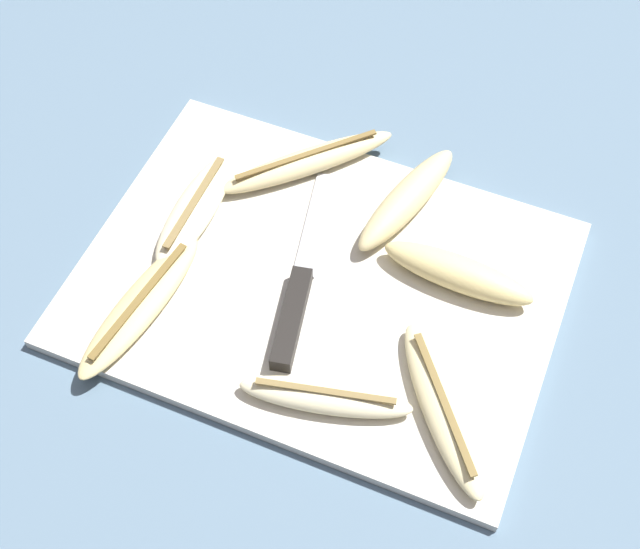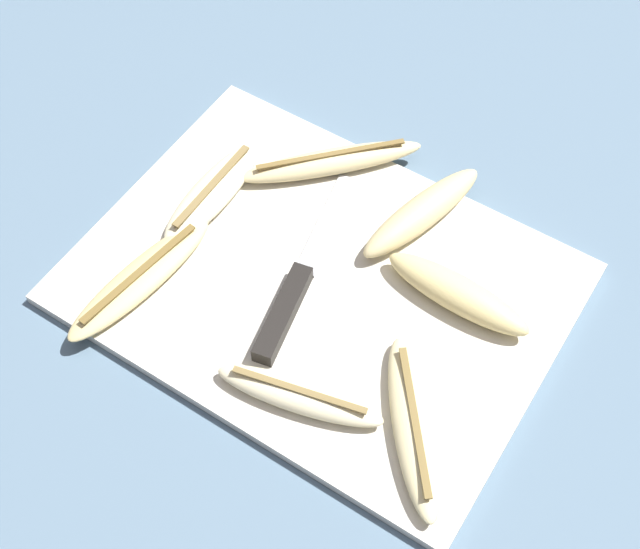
{
  "view_description": "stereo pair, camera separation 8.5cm",
  "coord_description": "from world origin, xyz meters",
  "px_view_note": "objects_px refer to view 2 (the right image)",
  "views": [
    {
      "loc": [
        0.18,
        -0.44,
        0.75
      ],
      "look_at": [
        0.0,
        0.0,
        0.02
      ],
      "focal_mm": 50.0,
      "sensor_mm": 36.0,
      "label": 1
    },
    {
      "loc": [
        0.26,
        -0.4,
        0.75
      ],
      "look_at": [
        0.0,
        0.0,
        0.02
      ],
      "focal_mm": 50.0,
      "sensor_mm": 36.0,
      "label": 2
    }
  ],
  "objects_px": {
    "banana_soft_right": "(414,425)",
    "banana_bright_far": "(213,192)",
    "banana_ripe_center": "(331,162)",
    "banana_pale_long": "(300,396)",
    "banana_spotted_left": "(141,278)",
    "banana_mellow_near": "(422,212)",
    "knife": "(292,296)",
    "banana_golden_short": "(458,293)"
  },
  "relations": [
    {
      "from": "banana_bright_far",
      "to": "banana_ripe_center",
      "type": "bearing_deg",
      "value": 51.02
    },
    {
      "from": "knife",
      "to": "banana_soft_right",
      "type": "xyz_separation_m",
      "value": [
        0.17,
        -0.06,
        0.0
      ]
    },
    {
      "from": "knife",
      "to": "banana_golden_short",
      "type": "height_order",
      "value": "banana_golden_short"
    },
    {
      "from": "banana_mellow_near",
      "to": "banana_pale_long",
      "type": "bearing_deg",
      "value": -88.26
    },
    {
      "from": "banana_soft_right",
      "to": "banana_mellow_near",
      "type": "relative_size",
      "value": 0.98
    },
    {
      "from": "knife",
      "to": "banana_pale_long",
      "type": "distance_m",
      "value": 0.11
    },
    {
      "from": "banana_spotted_left",
      "to": "banana_mellow_near",
      "type": "relative_size",
      "value": 1.13
    },
    {
      "from": "banana_golden_short",
      "to": "banana_soft_right",
      "type": "height_order",
      "value": "banana_golden_short"
    },
    {
      "from": "knife",
      "to": "banana_pale_long",
      "type": "height_order",
      "value": "banana_pale_long"
    },
    {
      "from": "banana_ripe_center",
      "to": "banana_pale_long",
      "type": "xyz_separation_m",
      "value": [
        0.12,
        -0.25,
        -0.0
      ]
    },
    {
      "from": "banana_ripe_center",
      "to": "banana_bright_far",
      "type": "height_order",
      "value": "banana_ripe_center"
    },
    {
      "from": "banana_soft_right",
      "to": "banana_bright_far",
      "type": "bearing_deg",
      "value": 159.15
    },
    {
      "from": "banana_soft_right",
      "to": "banana_golden_short",
      "type": "bearing_deg",
      "value": 102.55
    },
    {
      "from": "banana_soft_right",
      "to": "banana_ripe_center",
      "type": "relative_size",
      "value": 0.97
    },
    {
      "from": "banana_golden_short",
      "to": "banana_pale_long",
      "type": "xyz_separation_m",
      "value": [
        -0.07,
        -0.17,
        -0.0
      ]
    },
    {
      "from": "knife",
      "to": "banana_soft_right",
      "type": "relative_size",
      "value": 1.47
    },
    {
      "from": "banana_spotted_left",
      "to": "banana_ripe_center",
      "type": "distance_m",
      "value": 0.24
    },
    {
      "from": "banana_ripe_center",
      "to": "banana_pale_long",
      "type": "height_order",
      "value": "same"
    },
    {
      "from": "banana_mellow_near",
      "to": "banana_pale_long",
      "type": "distance_m",
      "value": 0.24
    },
    {
      "from": "banana_soft_right",
      "to": "banana_bright_far",
      "type": "xyz_separation_m",
      "value": [
        -0.31,
        0.12,
        -0.0
      ]
    },
    {
      "from": "banana_soft_right",
      "to": "banana_mellow_near",
      "type": "bearing_deg",
      "value": 117.42
    },
    {
      "from": "banana_spotted_left",
      "to": "banana_mellow_near",
      "type": "distance_m",
      "value": 0.29
    },
    {
      "from": "banana_spotted_left",
      "to": "knife",
      "type": "bearing_deg",
      "value": 25.23
    },
    {
      "from": "banana_soft_right",
      "to": "banana_bright_far",
      "type": "height_order",
      "value": "banana_soft_right"
    },
    {
      "from": "banana_soft_right",
      "to": "banana_mellow_near",
      "type": "xyz_separation_m",
      "value": [
        -0.11,
        0.21,
        0.0
      ]
    },
    {
      "from": "banana_spotted_left",
      "to": "banana_golden_short",
      "type": "xyz_separation_m",
      "value": [
        0.27,
        0.15,
        0.01
      ]
    },
    {
      "from": "banana_spotted_left",
      "to": "banana_pale_long",
      "type": "xyz_separation_m",
      "value": [
        0.2,
        -0.02,
        0.0
      ]
    },
    {
      "from": "banana_bright_far",
      "to": "banana_mellow_near",
      "type": "height_order",
      "value": "banana_mellow_near"
    },
    {
      "from": "banana_soft_right",
      "to": "banana_ripe_center",
      "type": "xyz_separation_m",
      "value": [
        -0.22,
        0.22,
        0.0
      ]
    },
    {
      "from": "banana_pale_long",
      "to": "banana_spotted_left",
      "type": "bearing_deg",
      "value": 173.66
    },
    {
      "from": "knife",
      "to": "banana_spotted_left",
      "type": "distance_m",
      "value": 0.15
    },
    {
      "from": "banana_golden_short",
      "to": "banana_pale_long",
      "type": "height_order",
      "value": "banana_golden_short"
    },
    {
      "from": "banana_soft_right",
      "to": "banana_pale_long",
      "type": "distance_m",
      "value": 0.1
    },
    {
      "from": "banana_pale_long",
      "to": "banana_ripe_center",
      "type": "bearing_deg",
      "value": 116.53
    },
    {
      "from": "knife",
      "to": "banana_ripe_center",
      "type": "relative_size",
      "value": 1.42
    },
    {
      "from": "banana_ripe_center",
      "to": "banana_mellow_near",
      "type": "xyz_separation_m",
      "value": [
        0.12,
        -0.01,
        0.0
      ]
    },
    {
      "from": "banana_golden_short",
      "to": "banana_ripe_center",
      "type": "relative_size",
      "value": 0.92
    },
    {
      "from": "banana_spotted_left",
      "to": "banana_soft_right",
      "type": "height_order",
      "value": "banana_soft_right"
    },
    {
      "from": "banana_golden_short",
      "to": "banana_soft_right",
      "type": "relative_size",
      "value": 0.95
    },
    {
      "from": "banana_spotted_left",
      "to": "banana_pale_long",
      "type": "bearing_deg",
      "value": -6.34
    },
    {
      "from": "banana_ripe_center",
      "to": "banana_mellow_near",
      "type": "height_order",
      "value": "banana_mellow_near"
    },
    {
      "from": "banana_golden_short",
      "to": "banana_soft_right",
      "type": "bearing_deg",
      "value": -77.45
    }
  ]
}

